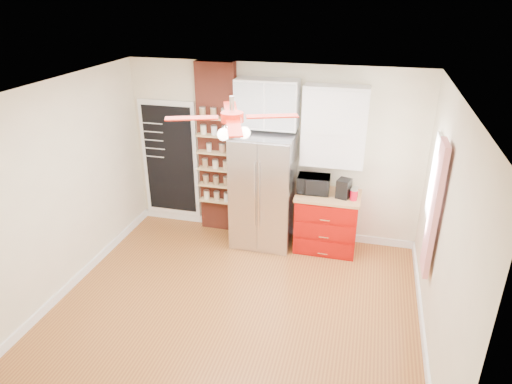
% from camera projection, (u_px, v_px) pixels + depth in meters
% --- Properties ---
extents(floor, '(4.50, 4.50, 0.00)m').
position_uv_depth(floor, '(236.00, 305.00, 5.76)').
color(floor, '#996027').
rests_on(floor, ground).
extents(ceiling, '(4.50, 4.50, 0.00)m').
position_uv_depth(ceiling, '(232.00, 91.00, 4.65)').
color(ceiling, white).
rests_on(ceiling, wall_back).
extents(wall_back, '(4.50, 0.02, 2.70)m').
position_uv_depth(wall_back, '(272.00, 153.00, 6.97)').
color(wall_back, beige).
rests_on(wall_back, floor).
extents(wall_front, '(4.50, 0.02, 2.70)m').
position_uv_depth(wall_front, '(157.00, 324.00, 3.44)').
color(wall_front, beige).
rests_on(wall_front, floor).
extents(wall_left, '(0.02, 4.00, 2.70)m').
position_uv_depth(wall_left, '(63.00, 190.00, 5.72)').
color(wall_left, beige).
rests_on(wall_left, floor).
extents(wall_right, '(0.02, 4.00, 2.70)m').
position_uv_depth(wall_right, '(443.00, 234.00, 4.70)').
color(wall_right, beige).
rests_on(wall_right, floor).
extents(chalkboard, '(0.95, 0.05, 1.95)m').
position_uv_depth(chalkboard, '(170.00, 160.00, 7.43)').
color(chalkboard, white).
rests_on(chalkboard, wall_back).
extents(brick_pillar, '(0.60, 0.16, 2.70)m').
position_uv_depth(brick_pillar, '(218.00, 150.00, 7.10)').
color(brick_pillar, maroon).
rests_on(brick_pillar, floor).
extents(fridge, '(0.90, 0.70, 1.75)m').
position_uv_depth(fridge, '(263.00, 191.00, 6.85)').
color(fridge, '#B9B9BE').
rests_on(fridge, floor).
extents(upper_glass_cabinet, '(0.90, 0.35, 0.70)m').
position_uv_depth(upper_glass_cabinet, '(267.00, 104.00, 6.50)').
color(upper_glass_cabinet, white).
rests_on(upper_glass_cabinet, wall_back).
extents(red_cabinet, '(0.94, 0.64, 0.90)m').
position_uv_depth(red_cabinet, '(327.00, 222.00, 6.85)').
color(red_cabinet, '#9C0905').
rests_on(red_cabinet, floor).
extents(upper_shelf_unit, '(0.90, 0.30, 1.15)m').
position_uv_depth(upper_shelf_unit, '(334.00, 127.00, 6.41)').
color(upper_shelf_unit, white).
rests_on(upper_shelf_unit, wall_back).
extents(window, '(0.04, 0.75, 1.05)m').
position_uv_depth(window, '(436.00, 183.00, 5.41)').
color(window, white).
rests_on(window, wall_right).
extents(curtain, '(0.06, 0.40, 1.55)m').
position_uv_depth(curtain, '(434.00, 210.00, 4.98)').
color(curtain, red).
rests_on(curtain, wall_right).
extents(ceiling_fan, '(1.40, 1.40, 0.44)m').
position_uv_depth(ceiling_fan, '(232.00, 118.00, 4.77)').
color(ceiling_fan, silver).
rests_on(ceiling_fan, ceiling).
extents(toaster_oven, '(0.48, 0.34, 0.26)m').
position_uv_depth(toaster_oven, '(313.00, 184.00, 6.69)').
color(toaster_oven, black).
rests_on(toaster_oven, red_cabinet).
extents(coffee_maker, '(0.22, 0.24, 0.28)m').
position_uv_depth(coffee_maker, '(344.00, 188.00, 6.52)').
color(coffee_maker, black).
rests_on(coffee_maker, red_cabinet).
extents(canister_left, '(0.13, 0.13, 0.15)m').
position_uv_depth(canister_left, '(354.00, 195.00, 6.46)').
color(canister_left, red).
rests_on(canister_left, red_cabinet).
extents(canister_right, '(0.10, 0.10, 0.14)m').
position_uv_depth(canister_right, '(355.00, 192.00, 6.57)').
color(canister_right, '#A60F09').
rests_on(canister_right, red_cabinet).
extents(pantry_jar_oats, '(0.10, 0.10, 0.12)m').
position_uv_depth(pantry_jar_oats, '(209.00, 148.00, 6.96)').
color(pantry_jar_oats, '#C4B296').
rests_on(pantry_jar_oats, brick_pillar).
extents(pantry_jar_beans, '(0.13, 0.13, 0.12)m').
position_uv_depth(pantry_jar_beans, '(222.00, 148.00, 6.93)').
color(pantry_jar_beans, '#91664A').
rests_on(pantry_jar_beans, brick_pillar).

